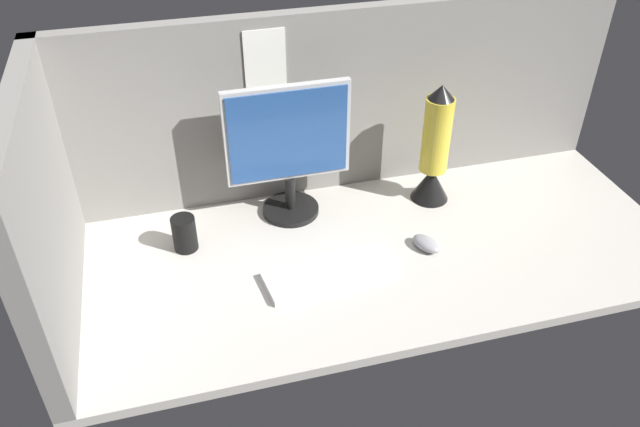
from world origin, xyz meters
TOP-DOWN VIEW (x-y plane):
  - ground_plane at (0.00, 0.00)cm, footprint 180.00×80.00cm
  - cubicle_wall_back at (-0.04, 37.50)cm, footprint 180.00×5.50cm
  - cubicle_wall_side at (-87.50, 0.00)cm, footprint 5.00×80.00cm
  - monitor at (-21.08, 25.13)cm, footprint 38.29×18.00cm
  - keyboard at (-17.38, -8.33)cm, footprint 38.36×17.65cm
  - mouse at (13.83, -4.08)cm, footprint 9.13×11.07cm
  - mug_black_travel at (-55.36, 14.62)cm, footprint 7.12×7.12cm
  - lava_lamp at (25.15, 20.36)cm, footprint 12.38×12.38cm

SIDE VIEW (x-z plane):
  - ground_plane at x=0.00cm, z-range -3.00..0.00cm
  - keyboard at x=-17.38cm, z-range 0.00..2.00cm
  - mouse at x=13.83cm, z-range 0.00..3.40cm
  - mug_black_travel at x=-55.36cm, z-range 0.00..10.93cm
  - lava_lamp at x=25.15cm, z-range -3.26..37.26cm
  - monitor at x=-21.08cm, z-range 1.99..45.63cm
  - cubicle_wall_side at x=-87.50cm, z-range 0.00..60.37cm
  - cubicle_wall_back at x=-0.04cm, z-range 0.03..60.40cm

